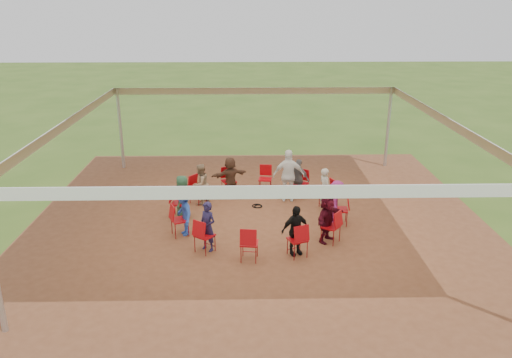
{
  "coord_description": "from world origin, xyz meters",
  "views": [
    {
      "loc": [
        -0.35,
        -13.15,
        5.98
      ],
      "look_at": [
        -0.06,
        0.3,
        1.18
      ],
      "focal_mm": 35.0,
      "sensor_mm": 36.0,
      "label": 1
    }
  ],
  "objects_px": {
    "person_seated_6": "(184,212)",
    "person_seated_9": "(327,218)",
    "chair_4": "(229,181)",
    "laptop": "(331,204)",
    "person_seated_0": "(336,203)",
    "person_seated_8": "(295,230)",
    "person_seated_5": "(183,197)",
    "chair_3": "(265,179)",
    "chair_10": "(297,240)",
    "chair_7": "(180,220)",
    "chair_9": "(249,243)",
    "chair_11": "(331,227)",
    "person_seated_4": "(201,184)",
    "chair_8": "(205,236)",
    "chair_5": "(198,190)",
    "person_seated_2": "(299,179)",
    "person_seated_3": "(230,176)",
    "standing_person": "(289,176)",
    "chair_6": "(179,203)",
    "chair_2": "(300,184)",
    "chair_1": "(328,194)",
    "person_seated_7": "(208,227)",
    "chair_0": "(340,210)",
    "cable_coil": "(258,206)"
  },
  "relations": [
    {
      "from": "person_seated_5",
      "to": "person_seated_7",
      "type": "bearing_deg",
      "value": 30.0
    },
    {
      "from": "chair_1",
      "to": "person_seated_7",
      "type": "xyz_separation_m",
      "value": [
        -3.46,
        -2.66,
        0.2
      ]
    },
    {
      "from": "person_seated_6",
      "to": "chair_1",
      "type": "bearing_deg",
      "value": 90.0
    },
    {
      "from": "chair_11",
      "to": "laptop",
      "type": "height_order",
      "value": "chair_11"
    },
    {
      "from": "chair_0",
      "to": "chair_5",
      "type": "relative_size",
      "value": 1.0
    },
    {
      "from": "chair_7",
      "to": "chair_9",
      "type": "bearing_deg",
      "value": 30.0
    },
    {
      "from": "chair_5",
      "to": "cable_coil",
      "type": "height_order",
      "value": "chair_5"
    },
    {
      "from": "chair_4",
      "to": "standing_person",
      "type": "bearing_deg",
      "value": 139.23
    },
    {
      "from": "chair_4",
      "to": "person_seated_0",
      "type": "distance_m",
      "value": 3.92
    },
    {
      "from": "person_seated_9",
      "to": "person_seated_3",
      "type": "bearing_deg",
      "value": 75.0
    },
    {
      "from": "chair_2",
      "to": "chair_11",
      "type": "relative_size",
      "value": 1.0
    },
    {
      "from": "chair_4",
      "to": "person_seated_9",
      "type": "relative_size",
      "value": 0.7
    },
    {
      "from": "chair_11",
      "to": "person_seated_4",
      "type": "relative_size",
      "value": 0.7
    },
    {
      "from": "chair_9",
      "to": "chair_11",
      "type": "distance_m",
      "value": 2.32
    },
    {
      "from": "chair_4",
      "to": "chair_10",
      "type": "relative_size",
      "value": 1.0
    },
    {
      "from": "person_seated_9",
      "to": "laptop",
      "type": "distance_m",
      "value": 1.11
    },
    {
      "from": "person_seated_7",
      "to": "chair_8",
      "type": "bearing_deg",
      "value": -90.0
    },
    {
      "from": "person_seated_8",
      "to": "person_seated_9",
      "type": "relative_size",
      "value": 1.0
    },
    {
      "from": "chair_10",
      "to": "chair_7",
      "type": "bearing_deg",
      "value": 135.0
    },
    {
      "from": "chair_10",
      "to": "person_seated_9",
      "type": "xyz_separation_m",
      "value": [
        0.85,
        0.81,
        0.2
      ]
    },
    {
      "from": "chair_11",
      "to": "person_seated_6",
      "type": "height_order",
      "value": "person_seated_6"
    },
    {
      "from": "chair_8",
      "to": "person_seated_4",
      "type": "distance_m",
      "value": 3.2
    },
    {
      "from": "person_seated_5",
      "to": "chair_3",
      "type": "bearing_deg",
      "value": 136.52
    },
    {
      "from": "chair_1",
      "to": "chair_3",
      "type": "height_order",
      "value": "same"
    },
    {
      "from": "chair_6",
      "to": "chair_1",
      "type": "bearing_deg",
      "value": 105.0
    },
    {
      "from": "chair_8",
      "to": "chair_10",
      "type": "bearing_deg",
      "value": 30.0
    },
    {
      "from": "chair_6",
      "to": "chair_8",
      "type": "xyz_separation_m",
      "value": [
        0.91,
        -2.14,
        0.0
      ]
    },
    {
      "from": "chair_10",
      "to": "person_seated_5",
      "type": "xyz_separation_m",
      "value": [
        -3.09,
        2.4,
        0.2
      ]
    },
    {
      "from": "chair_8",
      "to": "person_seated_3",
      "type": "bearing_deg",
      "value": 119.12
    },
    {
      "from": "chair_7",
      "to": "person_seated_8",
      "type": "xyz_separation_m",
      "value": [
        2.99,
        -1.12,
        0.2
      ]
    },
    {
      "from": "chair_4",
      "to": "laptop",
      "type": "bearing_deg",
      "value": 117.88
    },
    {
      "from": "chair_8",
      "to": "chair_10",
      "type": "relative_size",
      "value": 1.0
    },
    {
      "from": "person_seated_3",
      "to": "cable_coil",
      "type": "height_order",
      "value": "person_seated_3"
    },
    {
      "from": "chair_5",
      "to": "cable_coil",
      "type": "bearing_deg",
      "value": 116.37
    },
    {
      "from": "person_seated_6",
      "to": "person_seated_5",
      "type": "bearing_deg",
      "value": 165.0
    },
    {
      "from": "chair_2",
      "to": "laptop",
      "type": "distance_m",
      "value": 2.2
    },
    {
      "from": "person_seated_2",
      "to": "standing_person",
      "type": "height_order",
      "value": "standing_person"
    },
    {
      "from": "person_seated_2",
      "to": "person_seated_9",
      "type": "bearing_deg",
      "value": 135.0
    },
    {
      "from": "person_seated_0",
      "to": "person_seated_6",
      "type": "xyz_separation_m",
      "value": [
        -4.21,
        -0.59,
        0.0
      ]
    },
    {
      "from": "chair_8",
      "to": "chair_6",
      "type": "bearing_deg",
      "value": 150.0
    },
    {
      "from": "person_seated_2",
      "to": "person_seated_3",
      "type": "distance_m",
      "value": 2.2
    },
    {
      "from": "person_seated_6",
      "to": "person_seated_9",
      "type": "height_order",
      "value": "same"
    },
    {
      "from": "chair_7",
      "to": "person_seated_9",
      "type": "relative_size",
      "value": 0.7
    },
    {
      "from": "person_seated_2",
      "to": "person_seated_4",
      "type": "height_order",
      "value": "same"
    },
    {
      "from": "person_seated_5",
      "to": "standing_person",
      "type": "bearing_deg",
      "value": 118.67
    },
    {
      "from": "chair_0",
      "to": "person_seated_7",
      "type": "xyz_separation_m",
      "value": [
        -3.63,
        -1.47,
        0.2
      ]
    },
    {
      "from": "chair_10",
      "to": "chair_8",
      "type": "bearing_deg",
      "value": 150.0
    },
    {
      "from": "chair_2",
      "to": "person_seated_0",
      "type": "xyz_separation_m",
      "value": [
        0.79,
        -2.12,
        0.2
      ]
    },
    {
      "from": "chair_5",
      "to": "person_seated_4",
      "type": "height_order",
      "value": "person_seated_4"
    },
    {
      "from": "chair_11",
      "to": "person_seated_8",
      "type": "bearing_deg",
      "value": 159.34
    }
  ]
}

